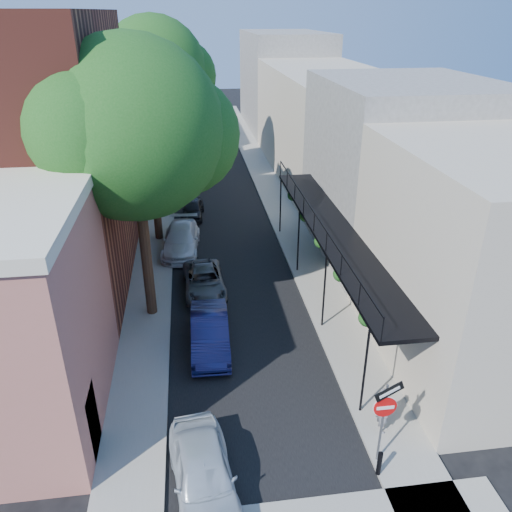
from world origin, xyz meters
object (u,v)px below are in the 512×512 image
object	(u,v)px
pedestrian	(384,410)
parked_car_a	(204,474)
parked_car_d	(181,240)
sign_post	(385,410)
parked_car_f	(180,178)
oak_far	(161,72)
parked_car_e	(193,209)
parked_car_b	(210,332)
oak_mid	(156,115)
oak_near	(145,132)
parked_car_c	(204,281)
bollard	(379,463)

from	to	relation	value
pedestrian	parked_car_a	bearing A→B (deg)	111.81
parked_car_d	parked_car_a	bearing A→B (deg)	-83.29
sign_post	parked_car_f	xyz separation A→B (m)	(-5.76, 26.82, -1.37)
oak_far	parked_car_e	xyz separation A→B (m)	(1.56, -5.98, -7.70)
parked_car_b	parked_car_d	world-z (taller)	parked_car_b
oak_mid	parked_car_d	xyz separation A→B (m)	(0.90, -1.92, -6.38)
oak_near	oak_mid	size ratio (longest dim) A/B	1.12
parked_car_c	pedestrian	distance (m)	10.85
sign_post	oak_mid	size ratio (longest dim) A/B	0.29
parked_car_a	parked_car_e	distance (m)	20.65
parked_car_b	sign_post	bearing A→B (deg)	-52.83
oak_near	parked_car_b	xyz separation A→B (m)	(1.97, -2.99, -7.19)
oak_mid	parked_car_b	bearing A→B (deg)	-79.57
parked_car_f	parked_car_b	bearing A→B (deg)	-89.56
parked_car_a	parked_car_e	xyz separation A→B (m)	(0.12, 20.65, -0.14)
oak_far	parked_car_d	size ratio (longest dim) A/B	2.55
oak_mid	parked_car_f	size ratio (longest dim) A/B	2.51
parked_car_c	parked_car_e	xyz separation A→B (m)	(-0.35, 9.63, -0.00)
bollard	parked_car_e	size ratio (longest dim) A/B	0.24
bollard	oak_mid	size ratio (longest dim) A/B	0.08
parked_car_b	pedestrian	size ratio (longest dim) A/B	2.57
parked_car_c	parked_car_b	bearing A→B (deg)	-92.19
parked_car_c	parked_car_f	xyz separation A→B (m)	(-1.16, 16.13, 0.11)
oak_far	parked_car_c	size ratio (longest dim) A/B	2.96
parked_car_b	parked_car_e	bearing A→B (deg)	92.87
pedestrian	parked_car_b	bearing A→B (deg)	51.63
parked_car_c	parked_car_e	size ratio (longest dim) A/B	1.23
parked_car_f	parked_car_e	bearing A→B (deg)	-85.82
parked_car_c	parked_car_e	world-z (taller)	parked_car_c
parked_car_f	parked_car_a	bearing A→B (deg)	-91.45
sign_post	oak_mid	world-z (taller)	oak_mid
oak_near	parked_car_f	world-z (taller)	oak_near
oak_near	parked_car_c	size ratio (longest dim) A/B	2.84
oak_mid	parked_car_e	xyz separation A→B (m)	(1.63, 3.06, -6.50)
pedestrian	parked_car_d	bearing A→B (deg)	30.70
oak_far	pedestrian	world-z (taller)	oak_far
pedestrian	parked_car_e	bearing A→B (deg)	23.07
oak_near	oak_mid	distance (m)	8.01
parked_car_f	pedestrian	distance (m)	26.45
parked_car_e	parked_car_f	bearing A→B (deg)	102.10
sign_post	parked_car_e	size ratio (longest dim) A/B	0.91
sign_post	oak_far	size ratio (longest dim) A/B	0.25
sign_post	parked_car_b	xyz separation A→B (m)	(-4.56, 6.30, -1.35)
parked_car_b	parked_car_f	xyz separation A→B (m)	(-1.20, 20.52, -0.01)
oak_mid	parked_car_a	size ratio (longest dim) A/B	2.48
parked_car_b	parked_car_c	world-z (taller)	parked_car_b
oak_mid	oak_near	bearing A→B (deg)	-89.63
sign_post	parked_car_d	bearing A→B (deg)	110.30
oak_mid	parked_car_e	size ratio (longest dim) A/B	3.12
parked_car_a	parked_car_d	xyz separation A→B (m)	(-0.60, 15.67, -0.02)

